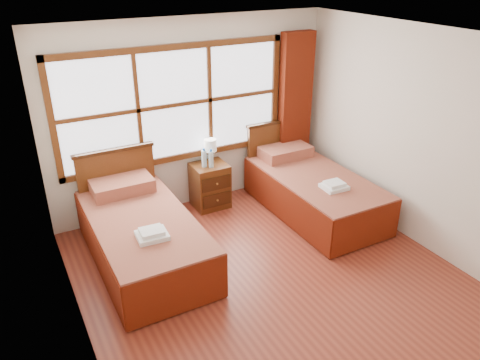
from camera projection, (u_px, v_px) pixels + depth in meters
floor at (278, 285)px, 5.14m from camera, size 4.50×4.50×0.00m
ceiling at (289, 41)px, 4.01m from camera, size 4.50×4.50×0.00m
wall_back at (192, 116)px, 6.36m from camera, size 4.00×0.00×4.00m
wall_left at (72, 230)px, 3.71m from camera, size 0.00×4.50×4.50m
wall_right at (427, 143)px, 5.44m from camera, size 0.00×4.50×4.50m
window at (175, 105)px, 6.13m from camera, size 3.16×0.06×1.56m
curtain at (295, 111)px, 6.99m from camera, size 0.50×0.16×2.30m
bed_left at (142, 234)px, 5.46m from camera, size 1.10×2.13×1.07m
bed_right at (312, 190)px, 6.51m from camera, size 1.08×2.10×1.05m
nightstand at (210, 186)px, 6.63m from camera, size 0.48×0.47×0.64m
towels_left at (152, 234)px, 4.93m from camera, size 0.34×0.30×0.10m
towels_right at (334, 186)px, 5.99m from camera, size 0.32×0.29×0.09m
lamp at (210, 146)px, 6.49m from camera, size 0.17×0.17×0.34m
bottle_near at (204, 158)px, 6.39m from camera, size 0.07×0.07×0.27m
bottle_far at (211, 159)px, 6.38m from camera, size 0.07×0.07×0.26m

